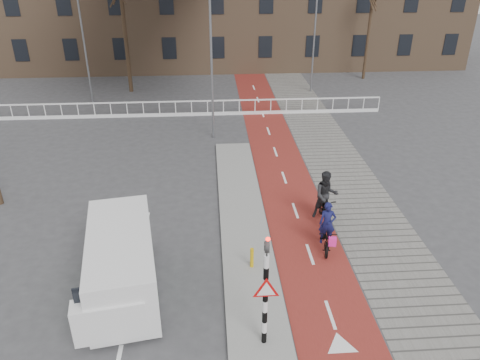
{
  "coord_description": "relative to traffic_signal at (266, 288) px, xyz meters",
  "views": [
    {
      "loc": [
        -1.89,
        -11.27,
        9.89
      ],
      "look_at": [
        -0.78,
        5.0,
        1.5
      ],
      "focal_mm": 35.0,
      "sensor_mm": 36.0,
      "label": 1
    }
  ],
  "objects": [
    {
      "name": "streetlight_near",
      "position": [
        -1.1,
        15.26,
        2.17
      ],
      "size": [
        0.12,
        0.12,
        8.32
      ],
      "primitive_type": "cylinder",
      "color": "slate",
      "rests_on": "ground"
    },
    {
      "name": "railing",
      "position": [
        -4.4,
        19.02,
        -1.68
      ],
      "size": [
        28.0,
        0.1,
        0.99
      ],
      "color": "silver",
      "rests_on": "ground"
    },
    {
      "name": "streetlight_left",
      "position": [
        -9.23,
        22.24,
        1.91
      ],
      "size": [
        0.12,
        0.12,
        7.8
      ],
      "primitive_type": "cylinder",
      "color": "slate",
      "rests_on": "ground"
    },
    {
      "name": "traffic_signal",
      "position": [
        0.0,
        0.0,
        0.0
      ],
      "size": [
        0.8,
        0.8,
        3.68
      ],
      "color": "black",
      "rests_on": "curb_island"
    },
    {
      "name": "tree_right",
      "position": [
        11.1,
        27.04,
        1.71
      ],
      "size": [
        0.22,
        0.22,
        7.4
      ],
      "primitive_type": "cylinder",
      "color": "black",
      "rests_on": "ground"
    },
    {
      "name": "van",
      "position": [
        -4.11,
        2.54,
        -0.91
      ],
      "size": [
        2.66,
        5.03,
        2.06
      ],
      "rotation": [
        0.0,
        0.0,
        0.16
      ],
      "color": "silver",
      "rests_on": "ground"
    },
    {
      "name": "ground",
      "position": [
        0.6,
        2.02,
        -1.99
      ],
      "size": [
        120.0,
        120.0,
        0.0
      ],
      "primitive_type": "plane",
      "color": "#38383A",
      "rests_on": "ground"
    },
    {
      "name": "streetlight_right",
      "position": [
        6.18,
        23.84,
        1.96
      ],
      "size": [
        0.12,
        0.12,
        7.9
      ],
      "primitive_type": "cylinder",
      "color": "slate",
      "rests_on": "ground"
    },
    {
      "name": "bollard",
      "position": [
        -0.03,
        3.33,
        -1.51
      ],
      "size": [
        0.12,
        0.12,
        0.73
      ],
      "primitive_type": "cylinder",
      "color": "#CA9E0B",
      "rests_on": "curb_island"
    },
    {
      "name": "sidewalk",
      "position": [
        4.9,
        12.02,
        -1.98
      ],
      "size": [
        3.0,
        60.0,
        0.01
      ],
      "primitive_type": "cube",
      "color": "slate",
      "rests_on": "ground"
    },
    {
      "name": "curb_island",
      "position": [
        -0.1,
        6.02,
        -1.93
      ],
      "size": [
        1.8,
        16.0,
        0.12
      ],
      "primitive_type": "cube",
      "color": "gray",
      "rests_on": "ground"
    },
    {
      "name": "cyclist_near",
      "position": [
        2.72,
        4.37,
        -1.37
      ],
      "size": [
        0.86,
        1.81,
        1.83
      ],
      "rotation": [
        0.0,
        0.0,
        -0.15
      ],
      "color": "black",
      "rests_on": "bike_lane"
    },
    {
      "name": "cyclist_far",
      "position": [
        3.05,
        6.08,
        -1.08
      ],
      "size": [
        0.95,
        2.07,
        2.18
      ],
      "rotation": [
        0.0,
        0.0,
        -0.01
      ],
      "color": "black",
      "rests_on": "bike_lane"
    },
    {
      "name": "tree_mid",
      "position": [
        -6.96,
        24.7,
        2.27
      ],
      "size": [
        0.28,
        0.28,
        8.52
      ],
      "primitive_type": "cylinder",
      "color": "black",
      "rests_on": "ground"
    },
    {
      "name": "bike_lane",
      "position": [
        2.1,
        12.02,
        -1.98
      ],
      "size": [
        2.5,
        60.0,
        0.01
      ],
      "primitive_type": "cube",
      "color": "maroon",
      "rests_on": "ground"
    }
  ]
}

